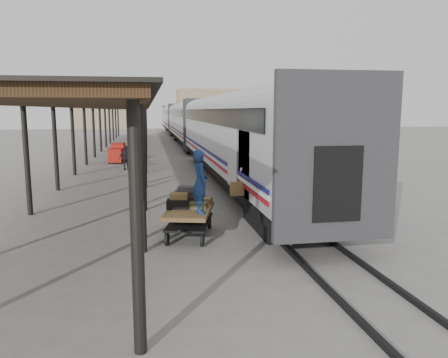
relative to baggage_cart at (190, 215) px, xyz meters
name	(u,v)px	position (x,y,z in m)	size (l,w,h in m)	color
ground	(187,230)	(-0.01, 0.75, -0.65)	(160.00, 160.00, 0.00)	slate
train	(189,120)	(3.18, 34.55, 2.04)	(3.45, 76.01, 4.01)	silver
canopy	(120,107)	(-3.41, 24.75, 3.36)	(4.90, 64.30, 4.15)	#422B19
rails	(189,145)	(3.19, 34.75, -0.59)	(1.54, 150.00, 0.12)	black
building_far	(221,109)	(13.99, 78.75, 3.35)	(18.00, 10.00, 8.00)	tan
building_left	(105,114)	(-10.01, 82.75, 2.35)	(12.00, 8.00, 6.00)	tan
baggage_cart	(190,215)	(0.00, 0.00, 0.00)	(1.80, 2.63, 0.86)	brown
suitcase_stack	(186,199)	(-0.08, 0.33, 0.43)	(1.49, 1.14, 0.60)	#3E3E41
luggage_tug	(117,154)	(-3.40, 19.56, 0.00)	(1.24, 1.74, 1.41)	maroon
porter	(200,182)	(0.25, -0.65, 1.12)	(0.66, 0.43, 1.81)	navy
pedestrian	(126,158)	(-2.58, 15.52, 0.13)	(0.91, 0.38, 1.55)	black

